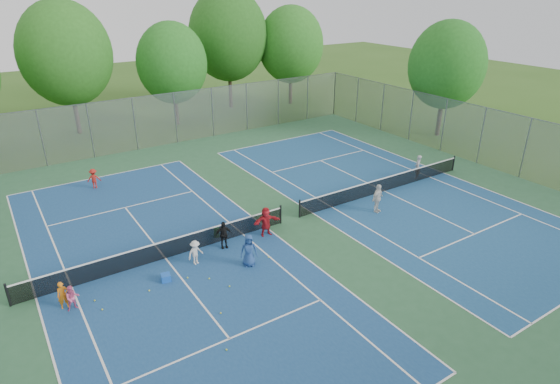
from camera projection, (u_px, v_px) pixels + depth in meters
The scene contains 34 objects.
ground at pixel (290, 220), 25.17m from camera, with size 120.00×120.00×0.00m, color #32591B.
court_pad at pixel (290, 220), 25.17m from camera, with size 32.00×32.00×0.01m, color #2A5A37.
court_left at pixel (166, 258), 21.67m from camera, with size 10.97×23.77×0.01m, color navy.
court_right at pixel (384, 191), 28.65m from camera, with size 10.97×23.77×0.01m, color navy.
net_left at pixel (165, 250), 21.49m from camera, with size 12.87×0.10×0.91m, color black.
net_right at pixel (385, 185), 28.47m from camera, with size 12.87×0.10×0.91m, color black.
fence_north at pixel (175, 118), 36.57m from camera, with size 32.00×0.10×4.00m, color gray.
fence_east at pixel (481, 136), 32.32m from camera, with size 32.00×0.10×4.00m, color gray.
tree_nl at pixel (65, 54), 37.06m from camera, with size 7.20×7.20×10.69m.
tree_nc at pixel (172, 63), 39.99m from camera, with size 6.00×6.00×8.85m.
tree_nr at pixel (228, 35), 45.10m from camera, with size 7.60×7.60×11.42m.
tree_ne at pixel (291, 45), 47.00m from camera, with size 6.60×6.60×9.77m.
tree_side_e at pixel (447, 65), 36.86m from camera, with size 6.00×6.00×9.20m.
ball_crate at pixel (166, 278), 20.00m from camera, with size 0.39×0.39×0.33m, color blue.
ball_hopper at pixel (217, 232), 23.45m from camera, with size 0.27×0.27×0.53m, color #258B38.
student_a at pixel (63, 295), 18.18m from camera, with size 0.43×0.28×1.17m, color orange.
student_b at pixel (72, 298), 18.11m from camera, with size 0.52×0.41×1.07m, color #D95488.
student_c at pixel (195, 253), 21.04m from camera, with size 0.77×0.44×1.19m, color silver.
student_d at pixel (223, 235), 22.30m from camera, with size 0.82×0.34×1.40m, color black.
student_e at pixel (249, 250), 20.86m from camera, with size 0.76×0.50×1.56m, color navy.
student_f at pixel (266, 222), 23.39m from camera, with size 1.43×0.45×1.54m, color red.
child_far_baseline at pixel (94, 179), 28.87m from camera, with size 0.82×0.47×1.27m, color #A71F17.
instructor at pixel (418, 167), 30.26m from camera, with size 0.58×0.38×1.58m, color #969699.
teen_court_b at pixel (377, 198), 25.76m from camera, with size 0.97×0.40×1.66m, color silver.
tennis_ball_0 at pixel (95, 301), 18.75m from camera, with size 0.07×0.07×0.07m, color #B5C62E.
tennis_ball_1 at pixel (227, 350), 16.24m from camera, with size 0.07×0.07×0.07m, color #B7CB2F.
tennis_ball_2 at pixel (209, 279), 20.14m from camera, with size 0.07×0.07×0.07m, color #B1D631.
tennis_ball_3 at pixel (230, 287), 19.63m from camera, with size 0.07×0.07×0.07m, color #ABC92E.
tennis_ball_4 at pixel (102, 310), 18.24m from camera, with size 0.07×0.07×0.07m, color gold.
tennis_ball_5 at pixel (221, 313), 18.04m from camera, with size 0.07×0.07×0.07m, color gold.
tennis_ball_6 at pixel (251, 257), 21.78m from camera, with size 0.07×0.07×0.07m, color #BBD631.
tennis_ball_7 at pixel (269, 257), 21.71m from camera, with size 0.07×0.07×0.07m, color #C9D531.
tennis_ball_8 at pixel (188, 278), 20.20m from camera, with size 0.07×0.07×0.07m, color #B4D030.
tennis_ball_9 at pixel (149, 291), 19.36m from camera, with size 0.07×0.07×0.07m, color #EEF138.
Camera 1 is at (-12.66, -18.40, 11.71)m, focal length 30.00 mm.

